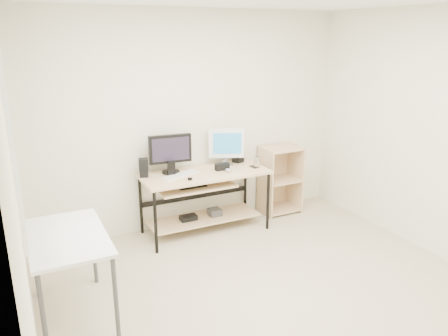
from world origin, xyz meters
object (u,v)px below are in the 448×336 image
object	(u,v)px
black_monitor	(170,151)
audio_controller	(171,168)
shelf_unit	(278,179)
white_imac	(226,144)
side_table	(68,244)
desk	(203,189)

from	to	relation	value
black_monitor	audio_controller	world-z (taller)	black_monitor
shelf_unit	audio_controller	xyz separation A→B (m)	(-1.54, -0.11, 0.38)
shelf_unit	white_imac	size ratio (longest dim) A/B	1.94
side_table	shelf_unit	size ratio (longest dim) A/B	1.11
shelf_unit	black_monitor	world-z (taller)	black_monitor
audio_controller	black_monitor	bearing A→B (deg)	77.17
desk	side_table	xyz separation A→B (m)	(-1.65, -1.06, 0.13)
side_table	desk	bearing A→B (deg)	32.65
desk	audio_controller	xyz separation A→B (m)	(-0.37, 0.05, 0.30)
shelf_unit	white_imac	distance (m)	0.97
desk	white_imac	xyz separation A→B (m)	(0.39, 0.15, 0.48)
side_table	white_imac	size ratio (longest dim) A/B	2.16
side_table	black_monitor	bearing A→B (deg)	42.57
side_table	white_imac	bearing A→B (deg)	30.59
shelf_unit	black_monitor	bearing A→B (deg)	-179.63
black_monitor	audio_controller	distance (m)	0.20
desk	white_imac	distance (m)	0.64
white_imac	side_table	bearing A→B (deg)	-125.35
white_imac	black_monitor	bearing A→B (deg)	-156.14
desk	white_imac	bearing A→B (deg)	20.84
desk	audio_controller	world-z (taller)	audio_controller
black_monitor	white_imac	distance (m)	0.73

